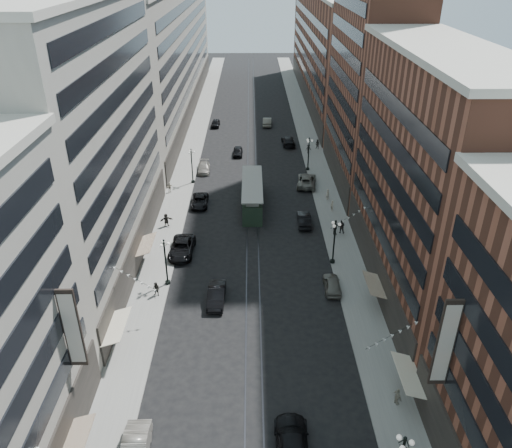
{
  "coord_description": "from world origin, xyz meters",
  "views": [
    {
      "loc": [
        -0.13,
        -16.33,
        31.58
      ],
      "look_at": [
        0.38,
        32.45,
        5.0
      ],
      "focal_mm": 35.0,
      "sensor_mm": 36.0,
      "label": 1
    }
  ],
  "objects_px": {
    "car_14": "(267,122)",
    "pedestrian_7": "(341,226)",
    "car_13": "(238,152)",
    "pedestrian_extra_2": "(335,228)",
    "streetcar": "(252,195)",
    "pedestrian_8": "(327,194)",
    "lamppost_sw_mid": "(192,165)",
    "car_5": "(216,295)",
    "pedestrian_4": "(397,397)",
    "lamppost_se_mid": "(309,153)",
    "pedestrian_extra_0": "(332,206)",
    "car_7": "(200,201)",
    "pedestrian_extra_1": "(318,144)",
    "pedestrian_9": "(308,149)",
    "car_9": "(216,123)",
    "lamppost_se_far": "(334,240)",
    "lamppost_sw_far": "(166,261)",
    "car_12": "(288,141)",
    "car_10": "(304,219)",
    "car_8": "(204,168)",
    "car_2": "(182,248)",
    "pedestrian_2": "(156,289)",
    "car_6": "(292,445)",
    "car_4": "(332,284)",
    "pedestrian_6": "(170,187)",
    "car_11": "(307,180)"
  },
  "relations": [
    {
      "from": "car_8",
      "to": "lamppost_se_far",
      "type": "bearing_deg",
      "value": -61.46
    },
    {
      "from": "lamppost_sw_mid",
      "to": "car_8",
      "type": "height_order",
      "value": "lamppost_sw_mid"
    },
    {
      "from": "car_8",
      "to": "car_2",
      "type": "bearing_deg",
      "value": -94.23
    },
    {
      "from": "lamppost_se_mid",
      "to": "pedestrian_extra_2",
      "type": "relative_size",
      "value": 2.93
    },
    {
      "from": "car_5",
      "to": "pedestrian_4",
      "type": "distance_m",
      "value": 20.23
    },
    {
      "from": "car_4",
      "to": "pedestrian_8",
      "type": "xyz_separation_m",
      "value": [
        2.48,
        21.91,
        0.24
      ]
    },
    {
      "from": "car_14",
      "to": "car_13",
      "type": "bearing_deg",
      "value": 74.1
    },
    {
      "from": "lamppost_se_mid",
      "to": "pedestrian_extra_1",
      "type": "height_order",
      "value": "lamppost_se_mid"
    },
    {
      "from": "car_12",
      "to": "pedestrian_9",
      "type": "bearing_deg",
      "value": 121.26
    },
    {
      "from": "pedestrian_9",
      "to": "car_9",
      "type": "bearing_deg",
      "value": 120.29
    },
    {
      "from": "car_8",
      "to": "pedestrian_2",
      "type": "bearing_deg",
      "value": -96.68
    },
    {
      "from": "lamppost_se_far",
      "to": "pedestrian_extra_0",
      "type": "relative_size",
      "value": 3.49
    },
    {
      "from": "car_8",
      "to": "car_13",
      "type": "xyz_separation_m",
      "value": [
        5.41,
        7.43,
        0.01
      ]
    },
    {
      "from": "lamppost_sw_mid",
      "to": "car_7",
      "type": "relative_size",
      "value": 1.12
    },
    {
      "from": "car_14",
      "to": "pedestrian_7",
      "type": "bearing_deg",
      "value": 102.38
    },
    {
      "from": "lamppost_se_far",
      "to": "pedestrian_8",
      "type": "relative_size",
      "value": 3.4
    },
    {
      "from": "pedestrian_extra_1",
      "to": "lamppost_sw_mid",
      "type": "bearing_deg",
      "value": -104.77
    },
    {
      "from": "lamppost_sw_far",
      "to": "car_13",
      "type": "distance_m",
      "value": 39.83
    },
    {
      "from": "streetcar",
      "to": "pedestrian_8",
      "type": "xyz_separation_m",
      "value": [
        10.88,
        1.72,
        -0.67
      ]
    },
    {
      "from": "car_2",
      "to": "car_9",
      "type": "relative_size",
      "value": 1.44
    },
    {
      "from": "pedestrian_4",
      "to": "car_7",
      "type": "distance_m",
      "value": 40.41
    },
    {
      "from": "car_4",
      "to": "car_6",
      "type": "relative_size",
      "value": 0.69
    },
    {
      "from": "pedestrian_6",
      "to": "car_9",
      "type": "bearing_deg",
      "value": -114.36
    },
    {
      "from": "car_6",
      "to": "pedestrian_2",
      "type": "bearing_deg",
      "value": -54.69
    },
    {
      "from": "car_10",
      "to": "pedestrian_6",
      "type": "xyz_separation_m",
      "value": [
        -19.06,
        9.98,
        0.17
      ]
    },
    {
      "from": "car_7",
      "to": "car_12",
      "type": "distance_m",
      "value": 28.98
    },
    {
      "from": "lamppost_sw_mid",
      "to": "pedestrian_9",
      "type": "bearing_deg",
      "value": 33.3
    },
    {
      "from": "lamppost_se_far",
      "to": "car_14",
      "type": "xyz_separation_m",
      "value": [
        -5.97,
        52.51,
        -2.27
      ]
    },
    {
      "from": "pedestrian_2",
      "to": "car_12",
      "type": "height_order",
      "value": "pedestrian_2"
    },
    {
      "from": "car_2",
      "to": "car_5",
      "type": "xyz_separation_m",
      "value": [
        4.64,
        -9.35,
        -0.02
      ]
    },
    {
      "from": "pedestrian_7",
      "to": "car_10",
      "type": "bearing_deg",
      "value": -14.72
    },
    {
      "from": "pedestrian_extra_1",
      "to": "pedestrian_7",
      "type": "bearing_deg",
      "value": -51.06
    },
    {
      "from": "pedestrian_8",
      "to": "pedestrian_7",
      "type": "bearing_deg",
      "value": 69.27
    },
    {
      "from": "pedestrian_4",
      "to": "pedestrian_extra_1",
      "type": "xyz_separation_m",
      "value": [
        0.68,
        58.42,
        0.13
      ]
    },
    {
      "from": "car_13",
      "to": "pedestrian_extra_2",
      "type": "xyz_separation_m",
      "value": [
        12.9,
        -28.64,
        0.4
      ]
    },
    {
      "from": "car_2",
      "to": "car_9",
      "type": "height_order",
      "value": "car_2"
    },
    {
      "from": "car_10",
      "to": "pedestrian_8",
      "type": "distance_m",
      "value": 8.42
    },
    {
      "from": "lamppost_sw_far",
      "to": "pedestrian_4",
      "type": "bearing_deg",
      "value": -38.95
    },
    {
      "from": "car_2",
      "to": "car_11",
      "type": "relative_size",
      "value": 0.99
    },
    {
      "from": "car_12",
      "to": "car_6",
      "type": "bearing_deg",
      "value": 83.64
    },
    {
      "from": "car_8",
      "to": "pedestrian_extra_2",
      "type": "bearing_deg",
      "value": -52.28
    },
    {
      "from": "car_6",
      "to": "pedestrian_2",
      "type": "height_order",
      "value": "car_6"
    },
    {
      "from": "car_14",
      "to": "pedestrian_6",
      "type": "xyz_separation_m",
      "value": [
        -15.5,
        -33.1,
        0.13
      ]
    },
    {
      "from": "car_13",
      "to": "car_14",
      "type": "height_order",
      "value": "car_14"
    },
    {
      "from": "lamppost_se_mid",
      "to": "pedestrian_extra_0",
      "type": "height_order",
      "value": "lamppost_se_mid"
    },
    {
      "from": "pedestrian_4",
      "to": "car_14",
      "type": "distance_m",
      "value": 73.51
    },
    {
      "from": "lamppost_sw_mid",
      "to": "pedestrian_extra_2",
      "type": "distance_m",
      "value": 25.69
    },
    {
      "from": "lamppost_sw_far",
      "to": "car_13",
      "type": "bearing_deg",
      "value": 80.26
    },
    {
      "from": "pedestrian_9",
      "to": "lamppost_se_far",
      "type": "bearing_deg",
      "value": -108.3
    },
    {
      "from": "car_4",
      "to": "pedestrian_2",
      "type": "xyz_separation_m",
      "value": [
        -18.42,
        -1.03,
        0.23
      ]
    }
  ]
}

